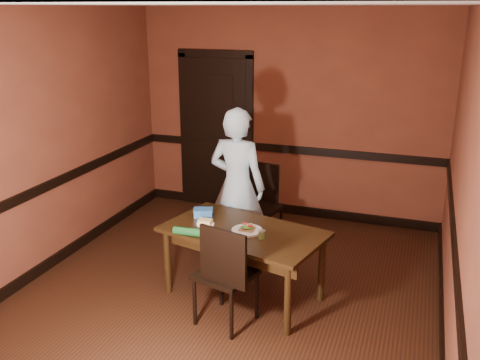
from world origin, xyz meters
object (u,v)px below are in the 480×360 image
Objects in this scene: person at (237,186)px; food_tub at (203,213)px; dining_table at (243,263)px; chair_near at (226,272)px; sandwich_plate at (247,230)px; sauce_jar at (262,234)px; cheese_saucer at (205,223)px; chair_far at (259,206)px.

person reaches higher than food_tub.
food_tub is (-0.49, 0.19, 0.39)m from dining_table.
person is at bearing -60.08° from chair_near.
sandwich_plate is (0.04, -0.03, 0.37)m from dining_table.
chair_near is at bearing -72.70° from food_tub.
dining_table is 0.65m from food_tub.
dining_table is 1.52× the size of chair_near.
sandwich_plate is at bearing -41.32° from food_tub.
sandwich_plate reaches higher than dining_table.
food_tub reaches higher than sauce_jar.
chair_near is 3.37× the size of sandwich_plate.
food_tub reaches higher than cheese_saucer.
cheese_saucer is (-0.43, 0.02, 0.00)m from sandwich_plate.
person reaches higher than sandwich_plate.
dining_table is at bearing -40.41° from food_tub.
dining_table is 19.21× the size of sauce_jar.
sauce_jar reaches higher than dining_table.
cheese_saucer is (-0.17, -1.20, 0.24)m from chair_far.
person is at bearing 122.04° from sauce_jar.
chair_near is 4.39× the size of food_tub.
dining_table is 0.37m from sandwich_plate.
cheese_saucer is at bearing -87.66° from chair_far.
chair_far is 12.26× the size of sauce_jar.
cheese_saucer is at bearing -81.18° from food_tub.
person reaches higher than chair_far.
chair_near is 5.62× the size of cheese_saucer.
person is 9.86× the size of cheese_saucer.
chair_far reaches higher than sandwich_plate.
sauce_jar reaches higher than sandwich_plate.
chair_near is 12.61× the size of sauce_jar.
chair_near is 0.64m from cheese_saucer.
chair_near reaches higher than sandwich_plate.
cheese_saucer is at bearing -165.77° from dining_table.
sauce_jar is at bearing -11.71° from cheese_saucer.
dining_table is at bearing 0.52° from cheese_saucer.
food_tub is (-0.10, 0.19, 0.02)m from cheese_saucer.
person reaches higher than cheese_saucer.
food_tub is (-0.49, 0.66, 0.25)m from chair_near.
food_tub is at bearing 155.81° from sauce_jar.
person is 22.11× the size of sauce_jar.
sauce_jar is (0.18, -0.10, 0.02)m from sandwich_plate.
food_tub is (-0.27, -1.01, 0.26)m from chair_far.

